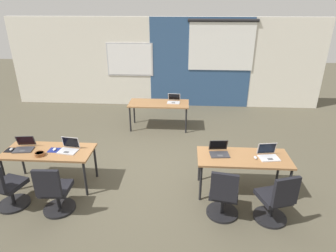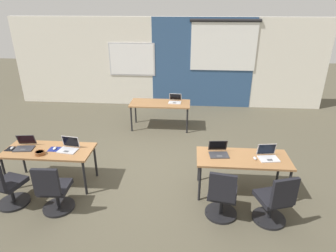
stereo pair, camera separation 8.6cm
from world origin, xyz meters
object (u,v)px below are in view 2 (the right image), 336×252
laptop_near_left_end (25,145)px  chair_near_left_end (6,187)px  mouse_near_right_end (255,158)px  chair_near_right_end (274,203)px  mouse_near_left_end (12,148)px  desk_near_right (243,160)px  laptop_near_left_inner (69,147)px  desk_near_left (49,152)px  chair_near_left_inner (54,192)px  desk_far_center (160,105)px  laptop_near_right_end (268,155)px  laptop_near_right_inner (218,152)px  chair_near_right_inner (222,198)px  mouse_near_left_inner (55,148)px  laptop_far_right (175,101)px  snack_bowl (40,153)px

laptop_near_left_end → chair_near_left_end: size_ratio=0.40×
mouse_near_right_end → laptop_near_left_end: bearing=179.0°
chair_near_right_end → mouse_near_left_end: (-4.56, 0.74, 0.36)m
desk_near_right → laptop_near_left_inner: laptop_near_left_inner is taller
desk_near_left → mouse_near_left_end: size_ratio=14.63×
chair_near_left_inner → mouse_near_left_end: (-1.08, 0.75, 0.36)m
desk_far_center → laptop_near_right_end: size_ratio=4.34×
desk_near_left → laptop_near_right_inner: size_ratio=4.47×
laptop_near_left_end → chair_near_right_inner: 3.66m
desk_near_right → mouse_near_left_inner: (-3.39, 0.02, 0.08)m
mouse_near_left_inner → laptop_far_right: size_ratio=0.30×
desk_near_right → laptop_near_right_end: (0.42, 0.01, 0.11)m
chair_near_left_inner → laptop_near_right_inner: bearing=-164.6°
laptop_near_left_end → snack_bowl: (0.40, -0.22, -0.01)m
mouse_near_right_end → laptop_near_left_end: laptop_near_left_end is taller
mouse_near_left_inner → chair_near_left_end: (-0.55, -0.74, -0.36)m
desk_near_left → desk_near_right: 3.50m
chair_near_right_end → chair_near_right_inner: same height
laptop_far_right → snack_bowl: size_ratio=1.96×
mouse_near_left_end → laptop_far_right: (2.82, 2.91, 0.03)m
mouse_near_left_inner → chair_near_left_inner: chair_near_left_inner is taller
laptop_near_left_inner → chair_near_left_end: laptop_near_left_inner is taller
desk_far_center → laptop_near_right_end: (2.17, -2.79, 0.11)m
laptop_near_right_end → laptop_near_left_end: 4.38m
laptop_far_right → chair_near_right_inner: bearing=-71.9°
desk_near_left → chair_near_left_end: (-0.44, -0.72, -0.28)m
mouse_near_right_end → chair_near_left_end: size_ratio=0.11×
chair_near_left_inner → laptop_near_right_inner: (2.67, 0.86, 0.39)m
laptop_near_right_end → mouse_near_right_end: laptop_near_right_end is taller
laptop_near_left_end → laptop_far_right: laptop_near_left_end is taller
mouse_near_left_inner → laptop_far_right: bearing=54.6°
desk_far_center → laptop_near_right_inner: laptop_near_right_inner is taller
laptop_far_right → laptop_near_right_end: bearing=-55.0°
mouse_near_left_inner → laptop_near_right_inner: laptop_near_right_inner is taller
desk_near_right → desk_far_center: same height
laptop_near_left_end → laptop_far_right: (2.61, 2.85, -0.00)m
mouse_near_left_end → snack_bowl: 0.63m
laptop_near_left_end → chair_near_left_end: bearing=-95.7°
desk_near_left → mouse_near_left_inner: (0.11, 0.02, 0.08)m
desk_far_center → mouse_near_left_end: bearing=-130.6°
laptop_near_left_end → chair_near_left_end: laptop_near_left_end is taller
desk_far_center → laptop_near_right_inner: (1.33, -2.72, 0.11)m
snack_bowl → laptop_near_right_inner: bearing=5.0°
desk_far_center → chair_near_left_inner: chair_near_left_inner is taller
desk_near_left → desk_far_center: size_ratio=1.00×
mouse_near_left_end → laptop_near_right_inner: laptop_near_right_inner is taller
laptop_near_left_end → snack_bowl: bearing=-36.6°
laptop_near_right_inner → laptop_far_right: bearing=102.8°
chair_near_left_inner → chair_near_right_inner: 2.69m
snack_bowl → desk_far_center: bearing=58.8°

